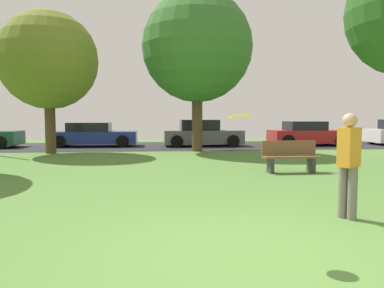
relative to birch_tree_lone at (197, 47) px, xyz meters
The scene contains 10 objects.
ground_plane 13.70m from the birch_tree_lone, 94.54° to the right, with size 44.00×44.00×0.00m, color #547F38.
road_strip 5.82m from the birch_tree_lone, 107.67° to the left, with size 44.00×6.40×0.01m, color #28282B.
birch_tree_lone is the anchor object (origin of this frame).
oak_tree_right 6.53m from the birch_tree_lone, behind, with size 4.20×4.20×6.12m.
person_thrower 12.17m from the birch_tree_lone, 85.07° to the right, with size 0.39×0.35×1.64m.
frisbee_disc 13.07m from the birch_tree_lone, 94.51° to the right, with size 0.31×0.31×0.06m.
parked_car_blue 7.50m from the birch_tree_lone, 147.65° to the left, with size 4.57×2.02×1.28m.
parked_car_grey 5.11m from the birch_tree_lone, 78.17° to the left, with size 4.24×2.09×1.43m.
parked_car_red 8.23m from the birch_tree_lone, 23.24° to the left, with size 4.21×2.09×1.34m.
park_bench 8.24m from the birch_tree_lone, 74.50° to the right, with size 1.60×0.45×0.90m.
Camera 1 is at (-0.98, -4.01, 1.58)m, focal length 34.19 mm.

